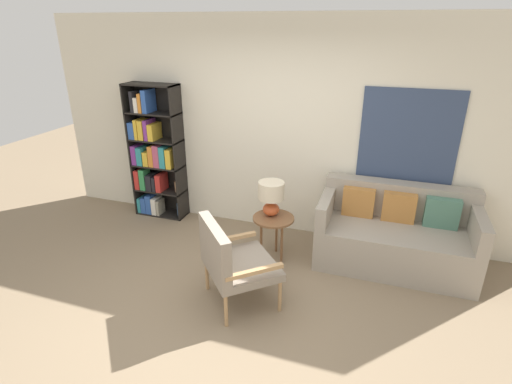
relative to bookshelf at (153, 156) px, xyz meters
name	(u,v)px	position (x,y,z in m)	size (l,w,h in m)	color
ground_plane	(219,321)	(1.77, -1.84, -0.88)	(14.00, 14.00, 0.00)	#847056
wall_back	(283,130)	(1.81, 0.19, 0.47)	(6.40, 0.08, 2.70)	silver
bookshelf	(153,156)	(0.00, 0.00, 0.00)	(0.72, 0.30, 1.86)	black
armchair	(230,258)	(1.77, -1.55, -0.37)	(0.92, 0.93, 0.89)	tan
couch	(395,235)	(3.27, -0.26, -0.53)	(1.70, 0.85, 0.89)	#9E9384
side_table	(273,222)	(1.93, -0.61, -0.41)	(0.48, 0.48, 0.53)	brown
table_lamp	(271,195)	(1.88, -0.57, -0.09)	(0.30, 0.30, 0.41)	#C65128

